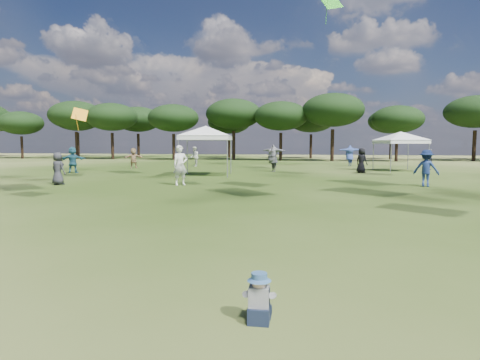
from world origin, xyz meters
name	(u,v)px	position (x,y,z in m)	size (l,w,h in m)	color
tree_line	(324,115)	(2.39, 47.41, 5.42)	(108.78, 17.63, 7.77)	black
tent_left	(206,128)	(-5.28, 21.56, 2.89)	(6.03, 6.03, 3.32)	gray
tent_right	(401,133)	(7.24, 27.92, 2.67)	(5.62, 5.62, 3.10)	gray
toddler	(259,300)	(0.62, 1.99, 0.25)	(0.36, 0.41, 0.55)	#161E32
festival_crowd	(283,159)	(-0.89, 25.35, 0.88)	(30.19, 20.10, 1.89)	#2B2C30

